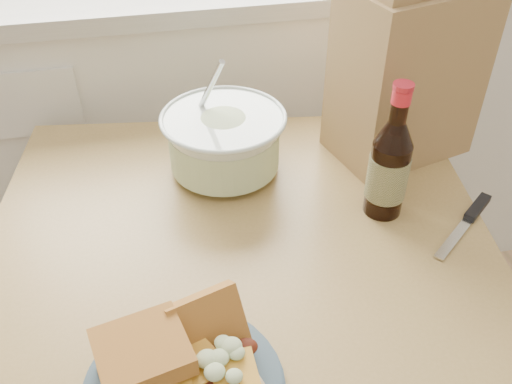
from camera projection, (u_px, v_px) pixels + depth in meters
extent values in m
cube|color=white|center=(177.00, 129.00, 1.75)|extent=(2.40, 0.60, 0.90)
cube|color=tan|center=(240.00, 266.00, 0.95)|extent=(0.98, 0.98, 0.04)
cube|color=tan|center=(86.00, 262.00, 1.46)|extent=(0.07, 0.07, 0.68)
cube|color=tan|center=(383.00, 249.00, 1.50)|extent=(0.07, 0.07, 0.68)
cube|color=beige|center=(148.00, 378.00, 0.73)|extent=(0.13, 0.12, 0.02)
cube|color=gold|center=(144.00, 362.00, 0.71)|extent=(0.08, 0.08, 0.00)
cube|color=#AA722D|center=(142.00, 352.00, 0.69)|extent=(0.13, 0.12, 0.03)
cube|color=beige|center=(213.00, 381.00, 0.73)|extent=(0.13, 0.12, 0.02)
cube|color=gold|center=(212.00, 365.00, 0.71)|extent=(0.08, 0.08, 0.00)
cube|color=#AA722D|center=(208.00, 326.00, 0.76)|extent=(0.12, 0.10, 0.09)
cone|color=silver|center=(224.00, 144.00, 1.09)|extent=(0.23, 0.23, 0.12)
cylinder|color=white|center=(224.00, 147.00, 1.09)|extent=(0.21, 0.21, 0.08)
torus|color=silver|center=(223.00, 117.00, 1.05)|extent=(0.24, 0.24, 0.01)
cylinder|color=silver|center=(208.00, 92.00, 1.05)|extent=(0.06, 0.09, 0.16)
cylinder|color=black|center=(387.00, 178.00, 0.99)|extent=(0.07, 0.07, 0.14)
cone|color=black|center=(395.00, 133.00, 0.93)|extent=(0.07, 0.07, 0.04)
cylinder|color=black|center=(400.00, 106.00, 0.90)|extent=(0.03, 0.03, 0.06)
cylinder|color=red|center=(402.00, 96.00, 0.89)|extent=(0.03, 0.03, 0.02)
cylinder|color=#B92233|center=(404.00, 86.00, 0.88)|extent=(0.03, 0.03, 0.01)
cylinder|color=#2F391C|center=(387.00, 176.00, 0.98)|extent=(0.07, 0.07, 0.08)
cube|color=silver|center=(456.00, 236.00, 0.97)|extent=(0.12, 0.10, 0.00)
cube|color=black|center=(477.00, 207.00, 1.03)|extent=(0.07, 0.07, 0.01)
cube|color=#A07E4D|center=(407.00, 73.00, 1.08)|extent=(0.29, 0.23, 0.34)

